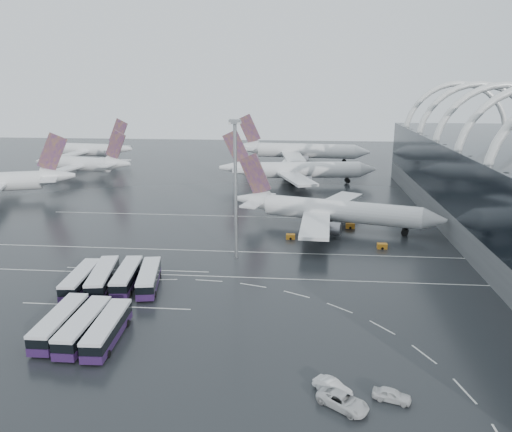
# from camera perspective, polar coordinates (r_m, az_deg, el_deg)

# --- Properties ---
(ground) EXTENTS (420.00, 420.00, 0.00)m
(ground) POSITION_cam_1_polar(r_m,az_deg,el_deg) (94.64, 0.57, -6.62)
(ground) COLOR black
(ground) RESTS_ON ground
(lane_marking_near) EXTENTS (120.00, 0.25, 0.01)m
(lane_marking_near) POSITION_cam_1_polar(r_m,az_deg,el_deg) (92.79, 0.48, -7.08)
(lane_marking_near) COLOR silver
(lane_marking_near) RESTS_ON ground
(lane_marking_mid) EXTENTS (120.00, 0.25, 0.01)m
(lane_marking_mid) POSITION_cam_1_polar(r_m,az_deg,el_deg) (105.82, 1.08, -4.18)
(lane_marking_mid) COLOR silver
(lane_marking_mid) RESTS_ON ground
(lane_marking_far) EXTENTS (120.00, 0.25, 0.01)m
(lane_marking_far) POSITION_cam_1_polar(r_m,az_deg,el_deg) (132.48, 1.93, -0.12)
(lane_marking_far) COLOR silver
(lane_marking_far) RESTS_ON ground
(bus_bay_line_south) EXTENTS (28.00, 0.25, 0.01)m
(bus_bay_line_south) POSITION_cam_1_polar(r_m,az_deg,el_deg) (85.53, -16.81, -9.83)
(bus_bay_line_south) COLOR silver
(bus_bay_line_south) RESTS_ON ground
(bus_bay_line_north) EXTENTS (28.00, 0.25, 0.01)m
(bus_bay_line_north) POSITION_cam_1_polar(r_m,az_deg,el_deg) (99.28, -13.45, -5.98)
(bus_bay_line_north) COLOR silver
(bus_bay_line_north) RESTS_ON ground
(airliner_main) EXTENTS (51.26, 44.34, 17.61)m
(airliner_main) POSITION_cam_1_polar(r_m,az_deg,el_deg) (122.84, 8.51, 0.59)
(airliner_main) COLOR silver
(airliner_main) RESTS_ON ground
(airliner_gate_b) EXTENTS (54.57, 48.73, 18.94)m
(airliner_gate_b) POSITION_cam_1_polar(r_m,az_deg,el_deg) (174.14, 4.49, 5.22)
(airliner_gate_b) COLOR silver
(airliner_gate_b) RESTS_ON ground
(airliner_gate_c) EXTENTS (58.61, 53.89, 20.87)m
(airliner_gate_c) POSITION_cam_1_polar(r_m,az_deg,el_deg) (218.11, 4.90, 7.41)
(airliner_gate_c) COLOR silver
(airliner_gate_c) RESTS_ON ground
(jet_remote_west) EXTENTS (44.34, 36.09, 19.75)m
(jet_remote_west) POSITION_cam_1_polar(r_m,az_deg,el_deg) (171.07, -27.17, 3.49)
(jet_remote_west) COLOR silver
(jet_remote_west) RESTS_ON ground
(jet_remote_mid) EXTENTS (41.04, 33.23, 17.90)m
(jet_remote_mid) POSITION_cam_1_polar(r_m,az_deg,el_deg) (198.26, -19.09, 5.63)
(jet_remote_mid) COLOR silver
(jet_remote_mid) RESTS_ON ground
(jet_remote_far) EXTENTS (43.66, 35.25, 18.99)m
(jet_remote_far) POSITION_cam_1_polar(r_m,az_deg,el_deg) (235.49, -18.60, 7.18)
(jet_remote_far) COLOR silver
(jet_remote_far) RESTS_ON ground
(bus_row_near_a) EXTENTS (3.86, 13.45, 3.27)m
(bus_row_near_a) POSITION_cam_1_polar(r_m,az_deg,el_deg) (92.57, -19.38, -6.87)
(bus_row_near_a) COLOR #24133E
(bus_row_near_a) RESTS_ON ground
(bus_row_near_b) EXTENTS (5.42, 14.34, 3.45)m
(bus_row_near_b) POSITION_cam_1_polar(r_m,az_deg,el_deg) (91.95, -17.12, -6.75)
(bus_row_near_b) COLOR #24133E
(bus_row_near_b) RESTS_ON ground
(bus_row_near_c) EXTENTS (4.48, 13.69, 3.31)m
(bus_row_near_c) POSITION_cam_1_polar(r_m,az_deg,el_deg) (91.48, -14.54, -6.72)
(bus_row_near_c) COLOR #24133E
(bus_row_near_c) RESTS_ON ground
(bus_row_near_d) EXTENTS (5.33, 13.63, 3.28)m
(bus_row_near_d) POSITION_cam_1_polar(r_m,az_deg,el_deg) (90.18, -12.13, -6.90)
(bus_row_near_d) COLOR #24133E
(bus_row_near_d) RESTS_ON ground
(bus_row_far_a) EXTENTS (3.46, 13.72, 3.37)m
(bus_row_far_a) POSITION_cam_1_polar(r_m,az_deg,el_deg) (78.14, -21.49, -11.27)
(bus_row_far_a) COLOR #24133E
(bus_row_far_a) RESTS_ON ground
(bus_row_far_b) EXTENTS (3.35, 13.76, 3.38)m
(bus_row_far_b) POSITION_cam_1_polar(r_m,az_deg,el_deg) (75.96, -19.09, -11.82)
(bus_row_far_b) COLOR #24133E
(bus_row_far_b) RESTS_ON ground
(bus_row_far_c) EXTENTS (3.66, 13.60, 3.32)m
(bus_row_far_c) POSITION_cam_1_polar(r_m,az_deg,el_deg) (74.27, -16.60, -12.27)
(bus_row_far_c) COLOR #24133E
(bus_row_far_c) RESTS_ON ground
(van_curve_a) EXTENTS (6.45, 5.77, 1.66)m
(van_curve_a) POSITION_cam_1_polar(r_m,az_deg,el_deg) (60.16, 9.90, -20.09)
(van_curve_a) COLOR silver
(van_curve_a) RESTS_ON ground
(van_curve_b) EXTENTS (4.67, 2.95, 1.48)m
(van_curve_b) POSITION_cam_1_polar(r_m,az_deg,el_deg) (62.36, 15.25, -19.12)
(van_curve_b) COLOR silver
(van_curve_b) RESTS_ON ground
(van_curve_c) EXTENTS (4.73, 4.23, 1.56)m
(van_curve_c) POSITION_cam_1_polar(r_m,az_deg,el_deg) (62.26, 8.73, -18.73)
(van_curve_c) COLOR silver
(van_curve_c) RESTS_ON ground
(floodlight_mast) EXTENTS (2.15, 2.15, 28.02)m
(floodlight_mast) POSITION_cam_1_polar(r_m,az_deg,el_deg) (98.20, -2.37, 4.92)
(floodlight_mast) COLOR gray
(floodlight_mast) RESTS_ON ground
(gse_cart_belly_a) EXTENTS (2.10, 1.24, 1.15)m
(gse_cart_belly_a) POSITION_cam_1_polar(r_m,az_deg,el_deg) (111.36, 14.22, -3.35)
(gse_cart_belly_a) COLOR orange
(gse_cart_belly_a) RESTS_ON ground
(gse_cart_belly_c) EXTENTS (2.06, 1.21, 1.12)m
(gse_cart_belly_c) POSITION_cam_1_polar(r_m,az_deg,el_deg) (114.66, 3.97, -2.36)
(gse_cart_belly_c) COLOR orange
(gse_cart_belly_c) RESTS_ON ground
(gse_cart_belly_e) EXTENTS (2.16, 1.28, 1.18)m
(gse_cart_belly_e) POSITION_cam_1_polar(r_m,az_deg,el_deg) (124.69, 10.71, -1.11)
(gse_cart_belly_e) COLOR orange
(gse_cart_belly_e) RESTS_ON ground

